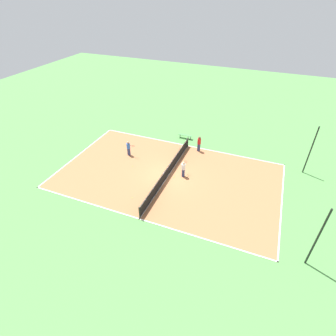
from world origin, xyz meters
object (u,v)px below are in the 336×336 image
object	(u,v)px
player_near_blue	(129,147)
tennis_ball_near_net	(174,177)
player_coach_red	(199,143)
fence_post_back_right	(317,238)
bench	(185,135)
tennis_ball_far_baseline	(132,198)
tennis_ball_left_sideline	(133,166)
fence_post_back_left	(310,151)
tennis_ball_midcourt	(108,135)
tennis_net	(168,171)
player_near_white	(183,168)

from	to	relation	value
player_near_blue	tennis_ball_near_net	bearing A→B (deg)	-12.01
tennis_ball_near_net	player_coach_red	bearing A→B (deg)	171.92
tennis_ball_near_net	fence_post_back_right	bearing A→B (deg)	64.52
bench	player_near_blue	bearing A→B (deg)	-127.31
tennis_ball_far_baseline	tennis_ball_left_sideline	bearing A→B (deg)	-152.26
tennis_ball_near_net	fence_post_back_right	world-z (taller)	fence_post_back_right
tennis_ball_far_baseline	fence_post_back_left	distance (m)	16.51
tennis_ball_left_sideline	tennis_ball_midcourt	xyz separation A→B (m)	(-4.60, -5.80, 0.00)
tennis_net	player_near_blue	xyz separation A→B (m)	(-1.80, -5.11, 0.37)
player_near_blue	fence_post_back_right	distance (m)	18.37
tennis_ball_midcourt	player_near_blue	bearing A→B (deg)	57.00
tennis_ball_far_baseline	fence_post_back_left	world-z (taller)	fence_post_back_left
player_near_white	tennis_ball_near_net	bearing A→B (deg)	126.09
tennis_ball_left_sideline	tennis_ball_midcourt	size ratio (longest dim) A/B	1.00
player_near_white	tennis_ball_midcourt	distance (m)	11.81
tennis_ball_left_sideline	fence_post_back_left	distance (m)	16.59
tennis_net	bench	world-z (taller)	tennis_net
player_near_white	player_near_blue	bearing A→B (deg)	79.25
bench	tennis_ball_midcourt	bearing A→B (deg)	-162.92
tennis_ball_near_net	player_near_white	bearing A→B (deg)	124.99
tennis_net	bench	distance (m)	7.48
tennis_ball_left_sideline	tennis_ball_far_baseline	size ratio (longest dim) A/B	1.00
tennis_ball_far_baseline	player_near_blue	bearing A→B (deg)	-149.19
tennis_net	player_coach_red	bearing A→B (deg)	165.14
tennis_ball_midcourt	fence_post_back_left	size ratio (longest dim) A/B	0.01
player_near_white	tennis_ball_left_sideline	size ratio (longest dim) A/B	24.07
tennis_ball_near_net	tennis_ball_midcourt	size ratio (longest dim) A/B	1.00
fence_post_back_right	tennis_ball_midcourt	bearing A→B (deg)	-115.22
player_near_blue	player_coach_red	bearing A→B (deg)	33.99
tennis_net	player_coach_red	distance (m)	5.50
bench	tennis_ball_near_net	bearing A→B (deg)	-78.89
bench	fence_post_back_right	distance (m)	18.03
player_near_blue	tennis_ball_far_baseline	distance (m)	6.85
player_coach_red	tennis_ball_midcourt	bearing A→B (deg)	19.25
tennis_ball_left_sideline	fence_post_back_left	world-z (taller)	fence_post_back_left
fence_post_back_left	tennis_ball_near_net	bearing A→B (deg)	-64.12
player_near_blue	fence_post_back_right	bearing A→B (deg)	-17.18
tennis_ball_midcourt	fence_post_back_right	world-z (taller)	fence_post_back_right
bench	fence_post_back_left	bearing A→B (deg)	-9.43
tennis_ball_midcourt	fence_post_back_right	bearing A→B (deg)	64.78
player_coach_red	bench	bearing A→B (deg)	-27.44
tennis_net	player_near_blue	size ratio (longest dim) A/B	7.18
player_near_white	fence_post_back_left	world-z (taller)	fence_post_back_left
tennis_ball_near_net	fence_post_back_right	distance (m)	12.53
bench	player_near_blue	distance (m)	7.10
tennis_ball_midcourt	tennis_ball_far_baseline	size ratio (longest dim) A/B	1.00
player_near_blue	fence_post_back_left	world-z (taller)	fence_post_back_left
tennis_net	player_near_white	distance (m)	1.47
bench	player_near_blue	world-z (taller)	player_near_blue
tennis_ball_left_sideline	tennis_ball_midcourt	bearing A→B (deg)	-128.44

